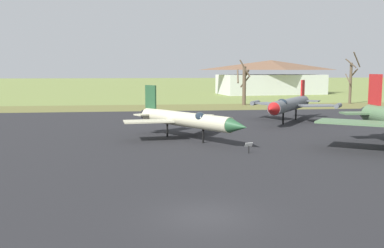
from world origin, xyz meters
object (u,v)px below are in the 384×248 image
info_placard_front_left (249,147)px  jet_fighter_front_right (290,104)px  visitor_building (271,78)px  jet_fighter_front_left (186,119)px

info_placard_front_left → jet_fighter_front_right: bearing=62.2°
info_placard_front_left → visitor_building: size_ratio=0.03×
info_placard_front_left → jet_fighter_front_right: (9.74, 18.50, 1.59)m
visitor_building → jet_fighter_front_right: bearing=-105.3°
jet_fighter_front_right → visitor_building: visitor_building is taller
visitor_building → jet_fighter_front_left: bearing=-112.8°
jet_fighter_front_left → jet_fighter_front_right: size_ratio=0.90×
jet_fighter_front_left → info_placard_front_left: (3.83, -6.84, -1.35)m
jet_fighter_front_left → info_placard_front_left: bearing=-60.8°
jet_fighter_front_left → info_placard_front_left: jet_fighter_front_left is taller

